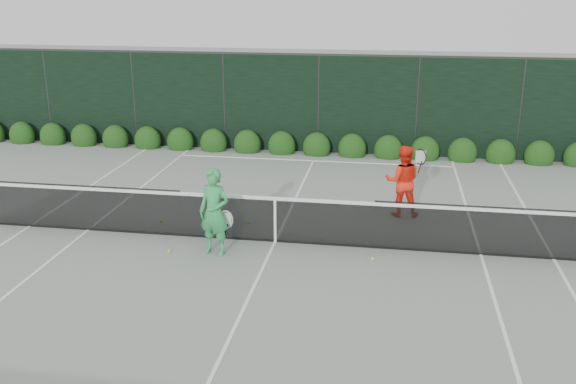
# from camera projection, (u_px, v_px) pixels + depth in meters

# --- Properties ---
(ground) EXTENTS (80.00, 80.00, 0.00)m
(ground) POSITION_uv_depth(u_px,v_px,m) (275.00, 242.00, 13.24)
(ground) COLOR gray
(ground) RESTS_ON ground
(tennis_net) EXTENTS (12.90, 0.10, 1.07)m
(tennis_net) POSITION_uv_depth(u_px,v_px,m) (274.00, 218.00, 13.08)
(tennis_net) COLOR black
(tennis_net) RESTS_ON ground
(player_woman) EXTENTS (0.72, 0.56, 1.73)m
(player_woman) POSITION_uv_depth(u_px,v_px,m) (214.00, 212.00, 12.42)
(player_woman) COLOR green
(player_woman) RESTS_ON ground
(player_man) EXTENTS (0.89, 0.65, 1.64)m
(player_man) POSITION_uv_depth(u_px,v_px,m) (403.00, 181.00, 14.51)
(player_man) COLOR #FF2B15
(player_man) RESTS_ON ground
(court_lines) EXTENTS (11.03, 23.83, 0.01)m
(court_lines) POSITION_uv_depth(u_px,v_px,m) (275.00, 242.00, 13.24)
(court_lines) COLOR white
(court_lines) RESTS_ON ground
(windscreen_fence) EXTENTS (32.00, 21.07, 3.06)m
(windscreen_fence) POSITION_uv_depth(u_px,v_px,m) (244.00, 219.00, 10.23)
(windscreen_fence) COLOR black
(windscreen_fence) RESTS_ON ground
(hedge_row) EXTENTS (31.66, 0.65, 0.94)m
(hedge_row) POSITION_uv_depth(u_px,v_px,m) (317.00, 147.00, 19.88)
(hedge_row) COLOR #15350E
(hedge_row) RESTS_ON ground
(tennis_balls) EXTENTS (4.80, 1.85, 0.07)m
(tennis_balls) POSITION_uv_depth(u_px,v_px,m) (235.00, 237.00, 13.38)
(tennis_balls) COLOR #CAE232
(tennis_balls) RESTS_ON ground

